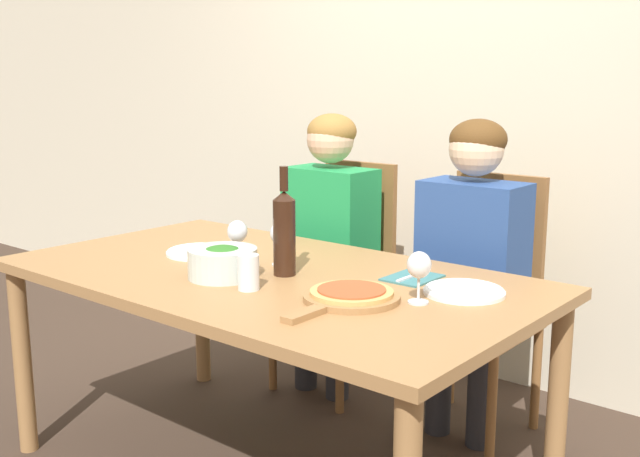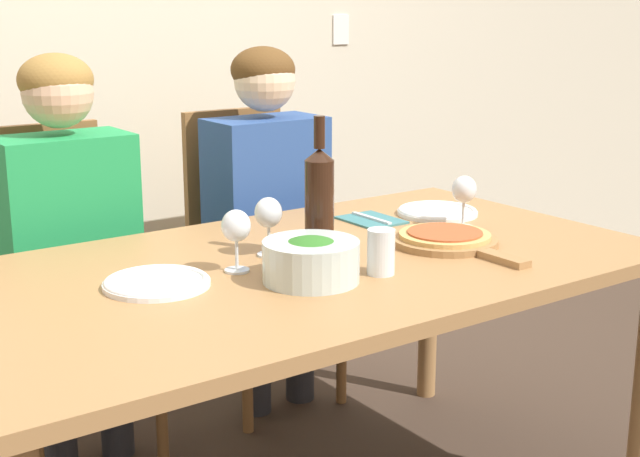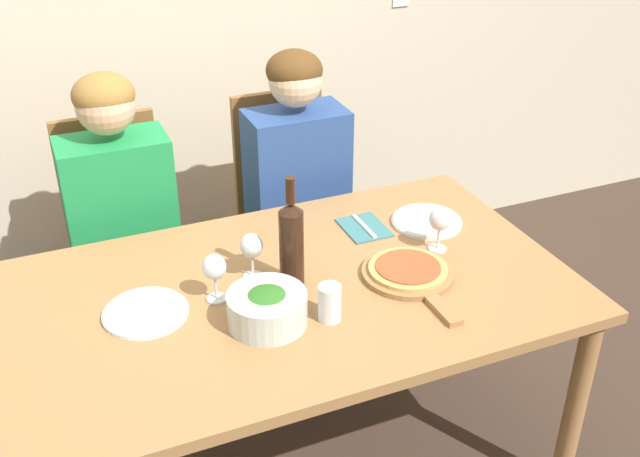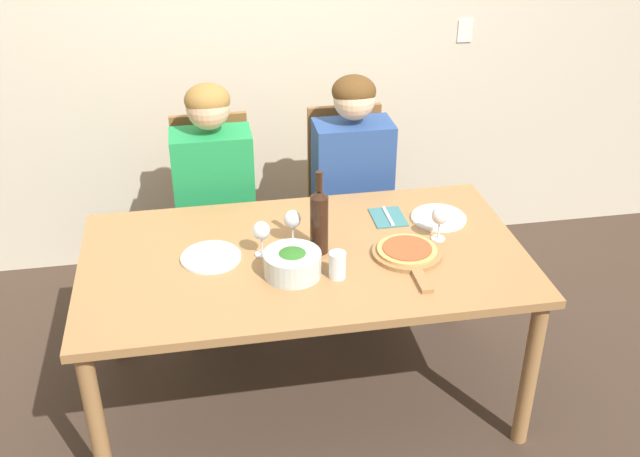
# 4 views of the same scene
# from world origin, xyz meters

# --- Properties ---
(dining_table) EXTENTS (1.79, 0.99, 0.74)m
(dining_table) POSITION_xyz_m (0.00, 0.00, 0.66)
(dining_table) COLOR #9E7042
(dining_table) RESTS_ON ground
(chair_left) EXTENTS (0.42, 0.42, 1.00)m
(chair_left) POSITION_xyz_m (-0.32, 0.83, 0.53)
(chair_left) COLOR brown
(chair_left) RESTS_ON ground
(chair_right) EXTENTS (0.42, 0.42, 1.00)m
(chair_right) POSITION_xyz_m (0.36, 0.83, 0.53)
(chair_right) COLOR brown
(chair_right) RESTS_ON ground
(person_woman) EXTENTS (0.47, 0.51, 1.22)m
(person_woman) POSITION_xyz_m (-0.32, 0.71, 0.74)
(person_woman) COLOR #28282D
(person_woman) RESTS_ON ground
(person_man) EXTENTS (0.47, 0.51, 1.22)m
(person_man) POSITION_xyz_m (0.36, 0.71, 0.74)
(person_man) COLOR #28282D
(person_man) RESTS_ON ground
(wine_bottle) EXTENTS (0.07, 0.07, 0.36)m
(wine_bottle) POSITION_xyz_m (0.06, 0.01, 0.88)
(wine_bottle) COLOR black
(wine_bottle) RESTS_ON dining_table
(broccoli_bowl) EXTENTS (0.22, 0.22, 0.10)m
(broccoli_bowl) POSITION_xyz_m (-0.07, -0.14, 0.79)
(broccoli_bowl) COLOR silver
(broccoli_bowl) RESTS_ON dining_table
(dinner_plate_left) EXTENTS (0.24, 0.24, 0.02)m
(dinner_plate_left) POSITION_xyz_m (-0.37, 0.03, 0.75)
(dinner_plate_left) COLOR white
(dinner_plate_left) RESTS_ON dining_table
(dinner_plate_right) EXTENTS (0.24, 0.24, 0.02)m
(dinner_plate_right) POSITION_xyz_m (0.63, 0.18, 0.75)
(dinner_plate_right) COLOR white
(dinner_plate_right) RESTS_ON dining_table
(pizza_on_board) EXTENTS (0.28, 0.42, 0.04)m
(pizza_on_board) POSITION_xyz_m (0.41, -0.09, 0.75)
(pizza_on_board) COLOR #9E7042
(pizza_on_board) RESTS_ON dining_table
(wine_glass_left) EXTENTS (0.07, 0.07, 0.15)m
(wine_glass_left) POSITION_xyz_m (-0.17, 0.02, 0.84)
(wine_glass_left) COLOR silver
(wine_glass_left) RESTS_ON dining_table
(wine_glass_right) EXTENTS (0.07, 0.07, 0.15)m
(wine_glass_right) POSITION_xyz_m (0.57, 0.02, 0.84)
(wine_glass_right) COLOR silver
(wine_glass_right) RESTS_ON dining_table
(wine_glass_centre) EXTENTS (0.07, 0.07, 0.15)m
(wine_glass_centre) POSITION_xyz_m (-0.03, 0.10, 0.84)
(wine_glass_centre) COLOR silver
(wine_glass_centre) RESTS_ON dining_table
(water_tumbler) EXTENTS (0.07, 0.07, 0.11)m
(water_tumbler) POSITION_xyz_m (0.10, -0.19, 0.79)
(water_tumbler) COLOR silver
(water_tumbler) RESTS_ON dining_table
(fork_on_napkin) EXTENTS (0.14, 0.18, 0.01)m
(fork_on_napkin) POSITION_xyz_m (0.41, 0.24, 0.74)
(fork_on_napkin) COLOR #387075
(fork_on_napkin) RESTS_ON dining_table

